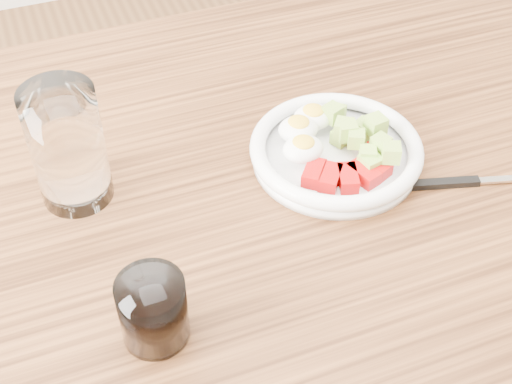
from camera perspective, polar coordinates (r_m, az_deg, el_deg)
dining_table at (r=0.87m, az=0.86°, el=-6.46°), size 1.50×0.90×0.77m
bowl at (r=0.85m, az=6.32°, el=3.44°), size 0.21×0.21×0.05m
fork at (r=0.86m, az=16.25°, el=0.78°), size 0.17×0.06×0.01m
water_glass at (r=0.79m, az=-14.84°, el=3.53°), size 0.08×0.08×0.14m
coffee_glass at (r=0.67m, az=-8.23°, el=-9.37°), size 0.06×0.06×0.07m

